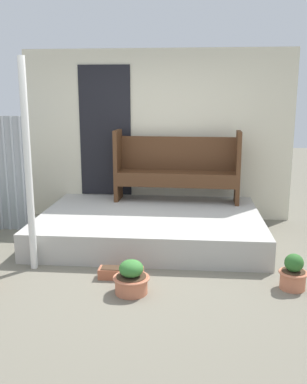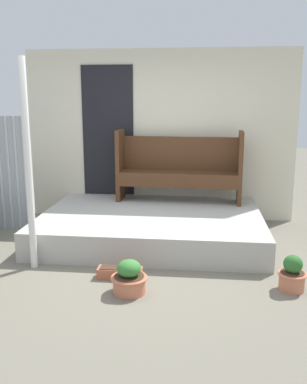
{
  "view_description": "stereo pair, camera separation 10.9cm",
  "coord_description": "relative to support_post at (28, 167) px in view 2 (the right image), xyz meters",
  "views": [
    {
      "loc": [
        0.53,
        -4.48,
        1.9
      ],
      "look_at": [
        0.1,
        0.37,
        0.81
      ],
      "focal_mm": 40.0,
      "sensor_mm": 36.0,
      "label": 1
    },
    {
      "loc": [
        0.64,
        -4.47,
        1.9
      ],
      "look_at": [
        0.1,
        0.37,
        0.81
      ],
      "focal_mm": 40.0,
      "sensor_mm": 36.0,
      "label": 2
    }
  ],
  "objects": [
    {
      "name": "ground_plane",
      "position": [
        1.21,
        0.08,
        -1.15
      ],
      "size": [
        24.0,
        24.0,
        0.0
      ],
      "primitive_type": "plane",
      "color": "#706B5B"
    },
    {
      "name": "porch_slab",
      "position": [
        1.22,
        1.14,
        -0.98
      ],
      "size": [
        2.94,
        2.12,
        0.36
      ],
      "color": "#B2AFA8",
      "rests_on": "ground_plane"
    },
    {
      "name": "house_wall",
      "position": [
        1.18,
        2.23,
        0.15
      ],
      "size": [
        4.14,
        0.08,
        2.6
      ],
      "color": "beige",
      "rests_on": "ground_plane"
    },
    {
      "name": "support_post",
      "position": [
        0.0,
        0.0,
        0.0
      ],
      "size": [
        0.08,
        0.08,
        2.31
      ],
      "color": "white",
      "rests_on": "ground_plane"
    },
    {
      "name": "bench",
      "position": [
        1.54,
        1.89,
        -0.26
      ],
      "size": [
        1.85,
        0.47,
        1.06
      ],
      "rotation": [
        0.0,
        0.0,
        -0.04
      ],
      "color": "#4C2D19",
      "rests_on": "porch_slab"
    },
    {
      "name": "flower_pot_middle",
      "position": [
        1.18,
        -0.53,
        -1.0
      ],
      "size": [
        0.36,
        0.36,
        0.34
      ],
      "color": "#C67251",
      "rests_on": "ground_plane"
    },
    {
      "name": "flower_pot_right",
      "position": [
        2.79,
        -0.3,
        -0.99
      ],
      "size": [
        0.29,
        0.29,
        0.37
      ],
      "color": "#C67251",
      "rests_on": "ground_plane"
    },
    {
      "name": "planter_box_rect",
      "position": [
        1.03,
        -0.19,
        -1.09
      ],
      "size": [
        0.48,
        0.16,
        0.12
      ],
      "color": "#B26042",
      "rests_on": "ground_plane"
    }
  ]
}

